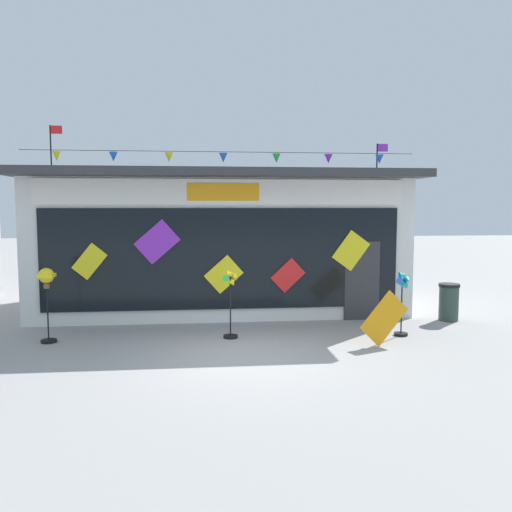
{
  "coord_description": "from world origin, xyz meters",
  "views": [
    {
      "loc": [
        -0.87,
        -9.9,
        2.88
      ],
      "look_at": [
        0.48,
        2.73,
        1.69
      ],
      "focal_mm": 36.98,
      "sensor_mm": 36.0,
      "label": 1
    }
  ],
  "objects": [
    {
      "name": "ground_plane",
      "position": [
        0.0,
        0.0,
        0.0
      ],
      "size": [
        80.0,
        80.0,
        0.0
      ],
      "primitive_type": "plane",
      "color": "#9E9B99"
    },
    {
      "name": "display_kite_on_ground",
      "position": [
        2.94,
        0.55,
        0.57
      ],
      "size": [
        1.13,
        0.32,
        1.13
      ],
      "primitive_type": "cube",
      "rotation": [
        -0.28,
        0.79,
        0.0
      ],
      "color": "orange",
      "rests_on": "ground_plane"
    },
    {
      "name": "wind_spinner_left",
      "position": [
        -0.21,
        1.45,
        0.9
      ],
      "size": [
        0.34,
        0.32,
        1.51
      ],
      "color": "black",
      "rests_on": "ground_plane"
    },
    {
      "name": "wind_spinner_far_left",
      "position": [
        -4.09,
        1.5,
        1.23
      ],
      "size": [
        0.33,
        0.33,
        1.6
      ],
      "color": "black",
      "rests_on": "ground_plane"
    },
    {
      "name": "trash_bin",
      "position": [
        5.39,
        2.67,
        0.48
      ],
      "size": [
        0.52,
        0.52,
        0.94
      ],
      "color": "#2D4238",
      "rests_on": "ground_plane"
    },
    {
      "name": "kite_shop_building",
      "position": [
        -0.29,
        5.25,
        1.92
      ],
      "size": [
        10.16,
        5.28,
        5.1
      ],
      "color": "silver",
      "rests_on": "ground_plane"
    },
    {
      "name": "wind_spinner_center_left",
      "position": [
        3.6,
        1.26,
        0.93
      ],
      "size": [
        0.37,
        0.3,
        1.44
      ],
      "color": "black",
      "rests_on": "ground_plane"
    }
  ]
}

